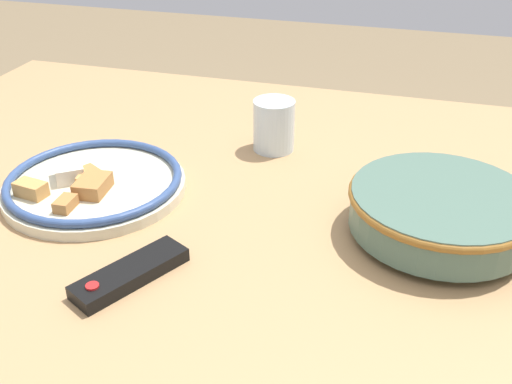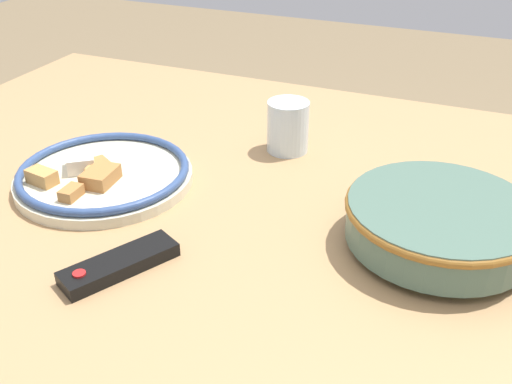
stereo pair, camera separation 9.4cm
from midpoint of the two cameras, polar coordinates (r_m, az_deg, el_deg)
name	(u,v)px [view 2 (the right image)]	position (r m, az deg, el deg)	size (l,w,h in m)	color
dining_table	(254,227)	(1.04, 2.35, -3.44)	(1.56, 1.07, 0.73)	tan
noodle_bowl	(440,221)	(0.91, 19.97, -2.74)	(0.27, 0.27, 0.07)	#4C6B5B
food_plate	(103,174)	(1.05, -11.95, 1.58)	(0.30, 0.30, 0.05)	beige
tv_remote	(119,264)	(0.84, -9.76, -6.87)	(0.12, 0.17, 0.02)	black
drinking_glass	(288,126)	(1.14, 5.43, 6.18)	(0.08, 0.08, 0.10)	silver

